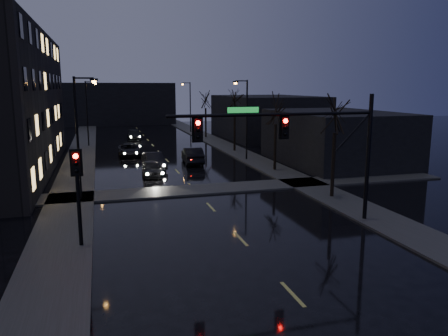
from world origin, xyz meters
TOP-DOWN VIEW (x-y plane):
  - ground at (0.00, 0.00)m, footprint 160.00×160.00m
  - sidewalk_left at (-8.50, 35.00)m, footprint 3.00×140.00m
  - sidewalk_right at (8.50, 35.00)m, footprint 3.00×140.00m
  - sidewalk_cross at (0.00, 18.50)m, footprint 40.00×3.00m
  - commercial_right_near at (15.50, 26.00)m, footprint 10.00×14.00m
  - commercial_right_far at (17.00, 48.00)m, footprint 12.00×18.00m
  - far_block at (-3.00, 78.00)m, footprint 22.00×10.00m
  - signal_mast at (3.85, 9.00)m, footprint 11.11×0.41m
  - signal_pole_left at (-7.50, 8.99)m, footprint 0.35×0.41m
  - tree_near at (8.40, 14.00)m, footprint 3.52×3.52m
  - tree_mid_a at (8.40, 24.00)m, footprint 3.30×3.30m
  - tree_mid_b at (8.40, 36.00)m, footprint 3.74×3.74m
  - tree_far at (8.40, 50.00)m, footprint 3.43×3.43m
  - streetlight_l_near at (-7.58, 18.00)m, footprint 1.53×0.28m
  - streetlight_l_far at (-7.58, 45.00)m, footprint 1.53×0.28m
  - streetlight_r_mid at (7.58, 30.00)m, footprint 1.53×0.28m
  - streetlight_r_far at (7.58, 58.00)m, footprint 1.53×0.28m
  - oncoming_car_a at (-2.41, 24.48)m, footprint 1.81×4.01m
  - oncoming_car_b at (-1.80, 27.92)m, footprint 1.89×4.49m
  - oncoming_car_c at (-3.47, 35.80)m, footprint 2.32×4.87m
  - oncoming_car_d at (-1.80, 50.65)m, footprint 1.92×4.52m
  - lead_car at (2.12, 29.55)m, footprint 1.97×4.88m

SIDE VIEW (x-z plane):
  - ground at x=0.00m, z-range 0.00..0.00m
  - sidewalk_left at x=-8.50m, z-range 0.00..0.12m
  - sidewalk_right at x=8.50m, z-range 0.00..0.12m
  - sidewalk_cross at x=0.00m, z-range 0.00..0.12m
  - oncoming_car_d at x=-1.80m, z-range 0.00..1.30m
  - oncoming_car_a at x=-2.41m, z-range 0.00..1.34m
  - oncoming_car_c at x=-3.47m, z-range 0.00..1.34m
  - oncoming_car_b at x=-1.80m, z-range 0.00..1.44m
  - lead_car at x=2.12m, z-range 0.00..1.58m
  - commercial_right_near at x=15.50m, z-range 0.00..5.00m
  - commercial_right_far at x=17.00m, z-range 0.00..6.00m
  - signal_pole_left at x=-7.50m, z-range 0.75..5.27m
  - far_block at x=-3.00m, z-range 0.00..8.00m
  - streetlight_l_near at x=-7.58m, z-range 0.77..8.77m
  - streetlight_l_far at x=-7.58m, z-range 0.77..8.77m
  - streetlight_r_mid at x=7.58m, z-range 0.77..8.77m
  - streetlight_r_far at x=7.58m, z-range 0.77..8.77m
  - signal_mast at x=3.85m, z-range 1.37..8.37m
  - tree_mid_a at x=8.40m, z-range 2.04..9.61m
  - tree_far at x=8.40m, z-range 2.12..10.00m
  - tree_near at x=8.40m, z-range 2.18..10.26m
  - tree_mid_b at x=8.40m, z-range 2.32..10.90m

